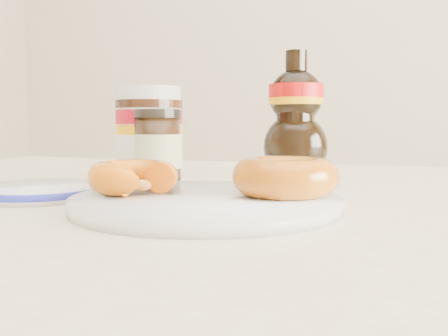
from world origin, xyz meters
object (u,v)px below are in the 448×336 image
(nutella_jar, at_px, (149,131))
(donut_whole, at_px, (285,177))
(donut_bitten, at_px, (133,177))
(syrup_bottle, at_px, (296,115))
(dark_jar, at_px, (158,148))
(dining_table, at_px, (245,260))
(plate, at_px, (206,202))
(blue_rim_saucer, at_px, (39,191))

(nutella_jar, bearing_deg, donut_whole, -35.20)
(donut_bitten, distance_m, syrup_bottle, 0.34)
(donut_whole, xyz_separation_m, syrup_bottle, (-0.05, 0.28, 0.06))
(donut_bitten, relative_size, nutella_jar, 0.67)
(donut_bitten, distance_m, dark_jar, 0.17)
(dark_jar, bearing_deg, dining_table, -13.42)
(dining_table, relative_size, plate, 5.46)
(plate, relative_size, blue_rim_saucer, 1.85)
(syrup_bottle, bearing_deg, dining_table, -96.84)
(nutella_jar, relative_size, blue_rim_saucer, 0.96)
(dining_table, distance_m, dark_jar, 0.19)
(dining_table, relative_size, syrup_bottle, 7.38)
(syrup_bottle, xyz_separation_m, blue_rim_saucer, (-0.22, -0.30, -0.09))
(plate, height_order, syrup_bottle, syrup_bottle)
(nutella_jar, bearing_deg, blue_rim_saucer, -101.75)
(nutella_jar, distance_m, blue_rim_saucer, 0.20)
(dark_jar, bearing_deg, donut_bitten, -71.26)
(dining_table, xyz_separation_m, dark_jar, (-0.13, 0.03, 0.13))
(dining_table, bearing_deg, syrup_bottle, 83.16)
(donut_whole, bearing_deg, dark_jar, 147.41)
(donut_whole, distance_m, dark_jar, 0.24)
(blue_rim_saucer, bearing_deg, syrup_bottle, 53.72)
(donut_bitten, xyz_separation_m, nutella_jar, (-0.09, 0.19, 0.04))
(dining_table, distance_m, plate, 0.15)
(nutella_jar, height_order, syrup_bottle, syrup_bottle)
(plate, xyz_separation_m, nutella_jar, (-0.16, 0.19, 0.06))
(dining_table, relative_size, blue_rim_saucer, 10.12)
(plate, relative_size, dark_jar, 2.57)
(donut_bitten, distance_m, nutella_jar, 0.22)
(plate, relative_size, syrup_bottle, 1.35)
(dining_table, bearing_deg, dark_jar, 166.58)
(dining_table, bearing_deg, plate, -89.90)
(donut_bitten, relative_size, blue_rim_saucer, 0.65)
(dining_table, xyz_separation_m, donut_whole, (0.07, -0.10, 0.11))
(plate, xyz_separation_m, donut_bitten, (-0.08, -0.00, 0.02))
(syrup_bottle, height_order, dark_jar, syrup_bottle)
(donut_bitten, bearing_deg, dining_table, 53.83)
(dining_table, distance_m, syrup_bottle, 0.26)
(syrup_bottle, bearing_deg, nutella_jar, -147.12)
(nutella_jar, distance_m, dark_jar, 0.05)
(donut_bitten, height_order, dark_jar, dark_jar)
(dining_table, relative_size, donut_bitten, 15.68)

